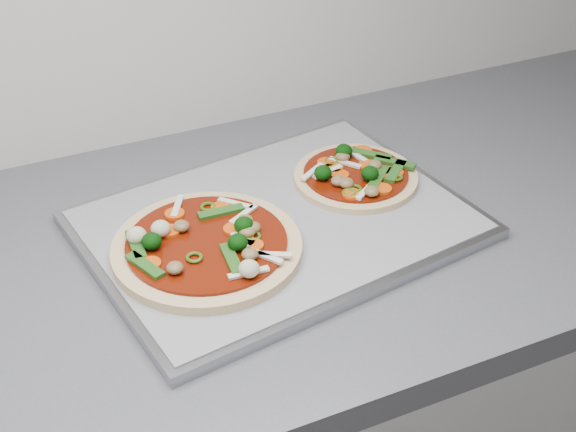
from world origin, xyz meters
name	(u,v)px	position (x,y,z in m)	size (l,w,h in m)	color
baking_tray	(277,225)	(-0.61, 1.30, 0.91)	(0.47, 0.35, 0.02)	#96969B
parchment	(277,219)	(-0.61, 1.30, 0.92)	(0.45, 0.33, 0.00)	gray
pizza_left	(207,246)	(-0.72, 1.27, 0.93)	(0.28, 0.28, 0.04)	beige
pizza_right	(356,175)	(-0.48, 1.34, 0.93)	(0.17, 0.17, 0.03)	beige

